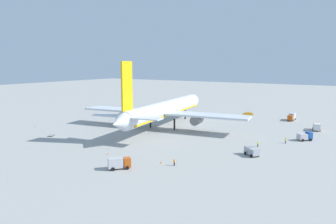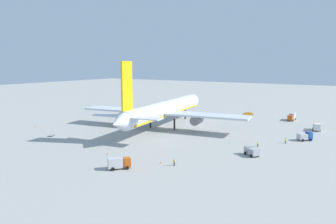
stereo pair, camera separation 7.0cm
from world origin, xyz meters
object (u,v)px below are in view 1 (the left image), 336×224
Objects in this scene: baggage_cart_0 at (51,135)px; ground_worker_1 at (258,144)px; baggage_cart_1 at (151,110)px; baggage_cart_2 at (159,106)px; traffic_cone_2 at (184,111)px; service_van at (248,114)px; ground_worker_2 at (174,162)px; service_truck_0 at (292,117)px; traffic_cone_0 at (36,126)px; service_truck_3 at (305,136)px; traffic_cone_1 at (161,162)px; service_truck_1 at (119,163)px; airliner at (164,110)px; traffic_cone_3 at (108,154)px; service_truck_2 at (252,151)px; service_truck_4 at (317,126)px; ground_worker_0 at (286,141)px; traffic_cone_4 at (248,119)px.

baggage_cart_0 is 70.66m from ground_worker_1.
baggage_cart_1 is (67.16, 4.45, 0.43)m from baggage_cart_0.
traffic_cone_2 is (-6.43, -21.07, -0.52)m from baggage_cart_2.
service_van reaches higher than ground_worker_2.
service_truck_0 is 110.31m from traffic_cone_0.
service_truck_3 is (-37.95, -12.19, -0.26)m from service_truck_0.
service_truck_0 reaches higher than traffic_cone_1.
service_truck_1 is 1.60× the size of baggage_cart_2.
airliner is 52.54m from traffic_cone_0.
traffic_cone_3 is (-47.79, 44.00, -1.17)m from service_truck_3.
service_truck_1 reaches higher than traffic_cone_1.
baggage_cart_2 is (70.17, 78.82, -0.52)m from service_truck_2.
service_truck_4 reaches higher than ground_worker_2.
baggage_cart_0 is 84.84m from baggage_cart_2.
service_truck_2 is 26.19m from traffic_cone_1.
service_van reaches higher than ground_worker_0.
service_truck_2 is 1.01× the size of service_truck_3.
baggage_cart_2 is at bearing 7.46° from baggage_cart_0.
service_truck_3 is 2.76× the size of ground_worker_2.
ground_worker_1 is (-54.42, -1.49, -0.85)m from service_truck_0.
service_truck_0 is 3.69× the size of ground_worker_2.
service_van is at bearing 21.77° from ground_worker_1.
ground_worker_1 is at bearing -69.61° from baggage_cart_0.
service_truck_0 is 3.91× the size of ground_worker_1.
service_truck_4 is 3.63× the size of ground_worker_0.
ground_worker_2 is (-66.24, 23.49, -0.68)m from service_truck_4.
airliner is 46.81m from traffic_cone_1.
airliner is 133.89× the size of traffic_cone_1.
baggage_cart_0 is at bearing -111.68° from traffic_cone_0.
service_truck_4 is 11.74× the size of traffic_cone_0.
airliner is at bearing -160.42° from traffic_cone_2.
service_truck_1 is 11.20m from traffic_cone_1.
baggage_cart_1 is at bearing 42.05° from airliner.
service_truck_2 is 48.01m from service_truck_4.
baggage_cart_1 is 6.12× the size of traffic_cone_3.
service_truck_3 reaches higher than baggage_cart_2.
traffic_cone_3 is at bearing -105.40° from traffic_cone_0.
baggage_cart_2 is at bearing 21.16° from baggage_cart_1.
ground_worker_0 is at bearing 149.75° from service_truck_3.
service_truck_1 is at bearing 150.79° from ground_worker_1.
service_truck_2 is 9.00× the size of traffic_cone_2.
service_truck_0 reaches higher than traffic_cone_2.
service_truck_4 is 11.74× the size of traffic_cone_3.
baggage_cart_0 is 84.63m from traffic_cone_4.
traffic_cone_2 is (10.53, -14.51, -0.42)m from baggage_cart_1.
service_truck_0 is at bearing -9.72° from traffic_cone_1.
service_truck_2 is at bearing -160.28° from service_van.
service_truck_2 is at bearing -59.36° from traffic_cone_3.
airliner reaches higher than traffic_cone_2.
service_truck_2 is at bearing 166.51° from ground_worker_0.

